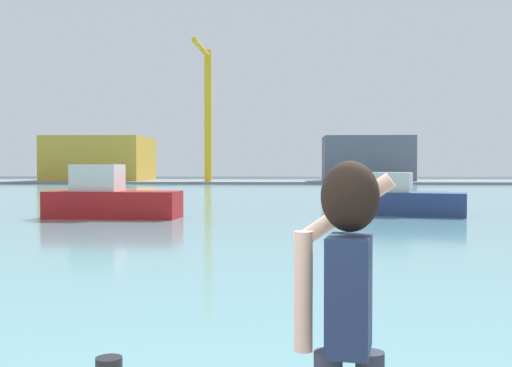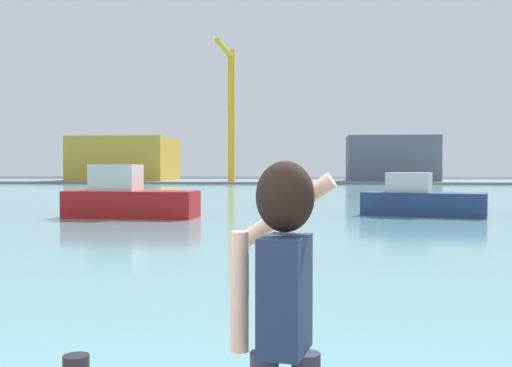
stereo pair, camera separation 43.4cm
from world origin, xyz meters
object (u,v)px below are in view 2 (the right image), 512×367
at_px(boat_moored, 128,199).
at_px(boat_moored_2, 421,200).
at_px(warehouse_left, 125,159).
at_px(port_crane, 230,102).
at_px(person_photographer, 283,301).
at_px(warehouse_right, 392,159).

distance_m(boat_moored, boat_moored_2, 14.04).
height_order(warehouse_left, port_crane, port_crane).
distance_m(warehouse_left, port_crane, 21.25).
bearing_deg(warehouse_left, boat_moored, -72.59).
height_order(person_photographer, boat_moored_2, person_photographer).
relative_size(person_photographer, warehouse_right, 0.13).
xyz_separation_m(warehouse_left, port_crane, (17.79, -8.55, 7.88)).
bearing_deg(boat_moored, warehouse_right, 76.16).
bearing_deg(boat_moored_2, warehouse_left, 134.82).
height_order(boat_moored_2, port_crane, port_crane).
height_order(boat_moored, boat_moored_2, boat_moored).
xyz_separation_m(person_photographer, warehouse_right, (11.86, 90.57, 2.01)).
xyz_separation_m(warehouse_left, warehouse_right, (41.19, -1.15, -0.01)).
bearing_deg(warehouse_right, warehouse_left, 178.40).
height_order(warehouse_left, warehouse_right, warehouse_left).
relative_size(person_photographer, boat_moored, 0.28).
relative_size(warehouse_left, port_crane, 0.78).
xyz_separation_m(boat_moored_2, warehouse_left, (-34.72, 64.18, 2.95)).
distance_m(boat_moored, warehouse_left, 69.93).
height_order(person_photographer, port_crane, port_crane).
bearing_deg(warehouse_left, person_photographer, -72.27).
xyz_separation_m(boat_moored_2, warehouse_right, (6.47, 63.03, 2.94)).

